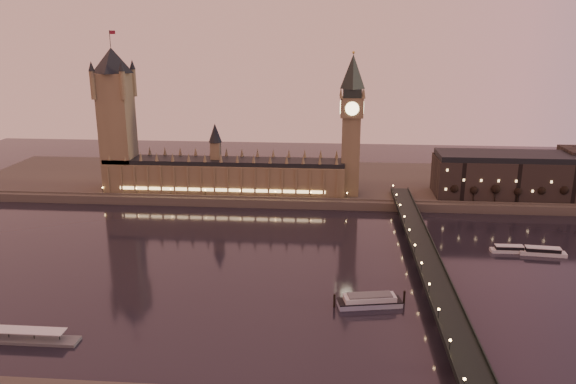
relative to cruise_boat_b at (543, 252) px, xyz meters
name	(u,v)px	position (x,y,z in m)	size (l,w,h in m)	color
ground	(255,264)	(-162.22, -26.18, -2.05)	(700.00, 700.00, 0.00)	black
far_embankment	(319,182)	(-132.22, 138.82, 0.95)	(560.00, 130.00, 6.00)	#423D35
palace_of_westminster	(224,171)	(-202.35, 94.82, 19.65)	(180.00, 26.62, 52.00)	brown
victoria_tower	(116,112)	(-282.22, 94.82, 63.74)	(31.68, 31.68, 118.00)	brown
big_ben	(352,117)	(-108.23, 94.81, 61.90)	(17.68, 17.68, 104.00)	brown
westminster_bridge	(425,260)	(-70.61, -26.18, 3.46)	(13.20, 260.00, 15.30)	black
city_block	(542,174)	(32.72, 104.76, 20.19)	(155.00, 45.00, 34.00)	black
bare_tree_0	(453,190)	(-35.06, 82.82, 12.42)	(5.59, 5.59, 11.37)	black
bare_tree_1	(475,190)	(-20.08, 82.82, 12.42)	(5.59, 5.59, 11.37)	black
bare_tree_2	(496,191)	(-5.10, 82.82, 12.42)	(5.59, 5.59, 11.37)	black
bare_tree_3	(518,191)	(9.88, 82.82, 12.42)	(5.59, 5.59, 11.37)	black
bare_tree_4	(540,192)	(24.86, 82.82, 12.42)	(5.59, 5.59, 11.37)	black
bare_tree_5	(562,192)	(39.85, 82.82, 12.42)	(5.59, 5.59, 11.37)	black
cruise_boat_b	(543,252)	(0.00, 0.00, 0.00)	(25.72, 8.66, 4.66)	silver
cruise_boat_c	(509,249)	(-18.00, 2.67, -0.22)	(20.91, 5.90, 4.17)	silver
moored_barge	(370,301)	(-102.30, -70.78, 0.60)	(33.69, 13.72, 6.28)	#95A1BE
pontoon_pier	(24,338)	(-246.48, -113.44, -0.74)	(45.80, 7.63, 12.21)	#595B5E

